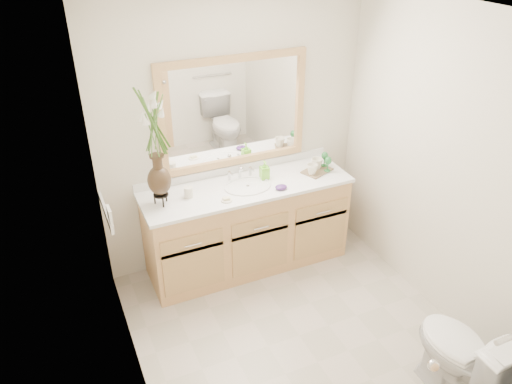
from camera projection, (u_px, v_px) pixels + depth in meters
name	position (u px, v px, depth m)	size (l,w,h in m)	color
floor	(299.00, 335.00, 3.90)	(2.60, 2.60, 0.00)	beige
ceiling	(318.00, 16.00, 2.71)	(2.40, 2.60, 0.02)	white
wall_back	(234.00, 134.00, 4.34)	(2.40, 0.02, 2.40)	silver
wall_front	(446.00, 338.00, 2.28)	(2.40, 0.02, 2.40)	silver
wall_left	(125.00, 248.00, 2.88)	(0.02, 2.60, 2.40)	silver
wall_right	(447.00, 170.00, 3.73)	(0.02, 2.60, 2.40)	silver
vanity	(247.00, 227.00, 4.51)	(1.80, 0.55, 0.80)	tan
counter	(247.00, 187.00, 4.30)	(1.84, 0.57, 0.03)	white
sink	(248.00, 192.00, 4.31)	(0.38, 0.34, 0.23)	white
mirror	(234.00, 112.00, 4.22)	(1.32, 0.04, 0.97)	white
switch_plate	(110.00, 215.00, 3.60)	(0.02, 0.12, 0.12)	white
toilet	(464.00, 358.00, 3.24)	(0.42, 0.75, 0.74)	white
flower_vase	(154.00, 134.00, 3.72)	(0.22, 0.22, 0.90)	black
tumbler	(189.00, 192.00, 4.10)	(0.07, 0.07, 0.09)	silver
soap_dish	(226.00, 200.00, 4.06)	(0.09, 0.09, 0.03)	silver
soap_bottle	(264.00, 171.00, 4.37)	(0.07, 0.07, 0.15)	#7AE034
purple_dish	(281.00, 187.00, 4.23)	(0.10, 0.08, 0.04)	#4A246D
tray	(317.00, 171.00, 4.52)	(0.27, 0.18, 0.01)	brown
mug_left	(312.00, 169.00, 4.43)	(0.10, 0.09, 0.10)	silver
mug_right	(317.00, 163.00, 4.52)	(0.10, 0.10, 0.10)	silver
goblet_front	(328.00, 161.00, 4.46)	(0.06, 0.06, 0.14)	#257032
goblet_back	(325.00, 157.00, 4.55)	(0.06, 0.06, 0.14)	#257032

